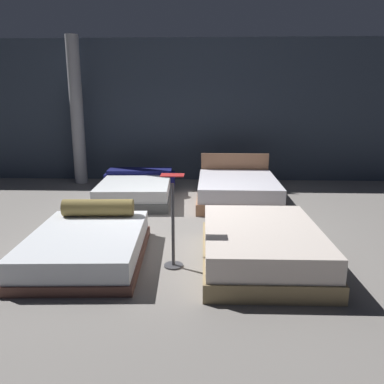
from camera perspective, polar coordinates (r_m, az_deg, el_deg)
name	(u,v)px	position (r m, az deg, el deg)	size (l,w,h in m)	color
ground_plane	(182,226)	(6.38, -1.56, -5.09)	(18.00, 18.00, 0.02)	gray
showroom_back_wall	(191,111)	(9.82, -0.17, 11.98)	(18.00, 0.06, 3.50)	#333D4C
bed_0	(88,244)	(5.21, -15.33, -7.48)	(1.54, 2.06, 0.63)	brown
bed_1	(261,246)	(4.94, 10.29, -7.92)	(1.49, 2.07, 0.49)	#8D7751
bed_2	(136,189)	(8.06, -8.33, 0.47)	(1.62, 2.21, 0.51)	#525557
bed_3	(237,190)	(7.83, 6.79, 0.32)	(1.64, 2.15, 0.85)	#99694B
price_sign	(173,231)	(4.71, -2.85, -5.92)	(0.28, 0.24, 1.17)	#3F3F44
support_pillar	(77,112)	(9.79, -16.86, 11.40)	(0.31, 0.31, 3.50)	#99999E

